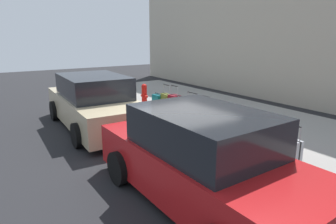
% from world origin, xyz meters
% --- Properties ---
extents(ground_plane, '(40.00, 40.00, 0.00)m').
position_xyz_m(ground_plane, '(0.00, 0.00, 0.00)').
color(ground_plane, black).
extents(sidewalk_curb, '(18.00, 5.00, 0.14)m').
position_xyz_m(sidewalk_curb, '(0.00, -2.50, 0.07)').
color(sidewalk_curb, gray).
rests_on(sidewalk_curb, ground_plane).
extents(suitcase_silver_0, '(0.43, 0.25, 0.86)m').
position_xyz_m(suitcase_silver_0, '(-2.93, -0.78, 0.42)').
color(suitcase_silver_0, '#9EA0A8').
rests_on(suitcase_silver_0, sidewalk_curb).
extents(suitcase_red_1, '(0.36, 0.25, 0.96)m').
position_xyz_m(suitcase_red_1, '(-2.48, -0.92, 0.52)').
color(suitcase_red_1, red).
rests_on(suitcase_red_1, sidewalk_curb).
extents(suitcase_maroon_2, '(0.45, 0.26, 0.76)m').
position_xyz_m(suitcase_maroon_2, '(-2.01, -0.84, 0.42)').
color(suitcase_maroon_2, maroon).
rests_on(suitcase_maroon_2, sidewalk_curb).
extents(suitcase_olive_3, '(0.38, 0.23, 0.78)m').
position_xyz_m(suitcase_olive_3, '(-1.54, -0.77, 0.50)').
color(suitcase_olive_3, '#59601E').
rests_on(suitcase_olive_3, sidewalk_curb).
extents(suitcase_teal_4, '(0.50, 0.20, 0.85)m').
position_xyz_m(suitcase_teal_4, '(-1.04, -0.83, 0.46)').
color(suitcase_teal_4, '#0F606B').
rests_on(suitcase_teal_4, sidewalk_curb).
extents(suitcase_navy_5, '(0.39, 0.25, 0.85)m').
position_xyz_m(suitcase_navy_5, '(-0.54, -0.89, 0.43)').
color(suitcase_navy_5, navy).
rests_on(suitcase_navy_5, sidewalk_curb).
extents(suitcase_black_6, '(0.38, 0.21, 0.96)m').
position_xyz_m(suitcase_black_6, '(-0.09, -0.91, 0.50)').
color(suitcase_black_6, black).
rests_on(suitcase_black_6, sidewalk_curb).
extents(suitcase_silver_7, '(0.50, 0.23, 0.99)m').
position_xyz_m(suitcase_silver_7, '(0.41, -0.82, 0.48)').
color(suitcase_silver_7, '#9EA0A8').
rests_on(suitcase_silver_7, sidewalk_curb).
extents(suitcase_red_8, '(0.48, 0.23, 0.78)m').
position_xyz_m(suitcase_red_8, '(0.96, -0.87, 0.40)').
color(suitcase_red_8, red).
rests_on(suitcase_red_8, sidewalk_curb).
extents(suitcase_maroon_9, '(0.40, 0.27, 1.05)m').
position_xyz_m(suitcase_maroon_9, '(1.46, -0.91, 0.51)').
color(suitcase_maroon_9, maroon).
rests_on(suitcase_maroon_9, sidewalk_curb).
extents(suitcase_olive_10, '(0.49, 0.23, 1.01)m').
position_xyz_m(suitcase_olive_10, '(1.97, -0.93, 0.48)').
color(suitcase_olive_10, '#59601E').
rests_on(suitcase_olive_10, sidewalk_curb).
extents(suitcase_teal_11, '(0.41, 0.28, 0.64)m').
position_xyz_m(suitcase_teal_11, '(2.47, -0.90, 0.43)').
color(suitcase_teal_11, '#0F606B').
rests_on(suitcase_teal_11, sidewalk_curb).
extents(fire_hydrant, '(0.39, 0.21, 0.85)m').
position_xyz_m(fire_hydrant, '(3.38, -0.85, 0.59)').
color(fire_hydrant, red).
rests_on(fire_hydrant, sidewalk_curb).
extents(bollard_post, '(0.15, 0.15, 0.85)m').
position_xyz_m(bollard_post, '(4.02, -0.70, 0.56)').
color(bollard_post, brown).
rests_on(bollard_post, sidewalk_curb).
extents(parked_car_red_0, '(4.36, 2.02, 1.58)m').
position_xyz_m(parked_car_red_0, '(-2.83, 1.51, 0.74)').
color(parked_car_red_0, '#AD1619').
rests_on(parked_car_red_0, ground_plane).
extents(parked_car_beige_1, '(4.85, 2.20, 1.60)m').
position_xyz_m(parked_car_beige_1, '(2.26, 1.51, 0.75)').
color(parked_car_beige_1, tan).
rests_on(parked_car_beige_1, ground_plane).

